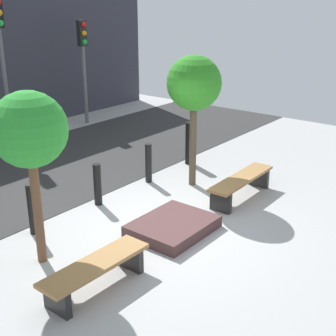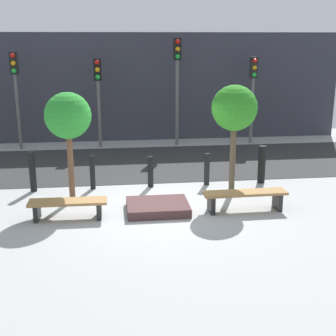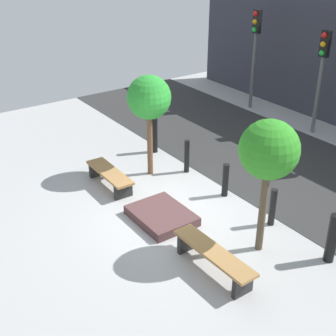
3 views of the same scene
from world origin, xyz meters
name	(u,v)px [view 3 (image 3 of 3)]	position (x,y,z in m)	size (l,w,h in m)	color
ground_plane	(173,215)	(0.00, 0.00, 0.00)	(18.00, 18.00, 0.00)	#A5A5A5
road_strip	(293,169)	(0.00, 4.05, 0.01)	(18.00, 4.47, 0.01)	#2E2E2E
bench_left	(110,175)	(-2.03, -0.52, 0.31)	(1.74, 0.50, 0.43)	black
bench_right	(213,256)	(2.03, -0.52, 0.34)	(1.97, 0.47, 0.47)	black
planter_bed	(162,216)	(0.00, -0.32, 0.10)	(1.44, 1.14, 0.21)	#503333
tree_behind_left_bench	(149,99)	(-2.03, 0.71, 2.10)	(1.12, 1.12, 2.70)	brown
tree_behind_right_bench	(269,151)	(2.03, 0.71, 2.21)	(1.14, 1.14, 2.82)	brown
bollard_far_left	(155,135)	(-3.11, 1.57, 0.54)	(0.17, 0.17, 1.08)	black
bollard_left	(187,156)	(-1.55, 1.57, 0.46)	(0.14, 0.14, 0.92)	black
bollard_center	(225,180)	(0.00, 1.57, 0.43)	(0.16, 0.16, 0.85)	black
bollard_right	(273,207)	(1.55, 1.57, 0.44)	(0.15, 0.15, 0.89)	black
bollard_far_right	(332,238)	(3.11, 1.57, 0.53)	(0.21, 0.21, 1.05)	black
traffic_light_west	(255,42)	(-4.30, 6.57, 2.40)	(0.28, 0.27, 3.47)	#575757
traffic_light_mid_west	(322,64)	(-1.43, 6.57, 2.24)	(0.28, 0.27, 3.22)	#5C5C5C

